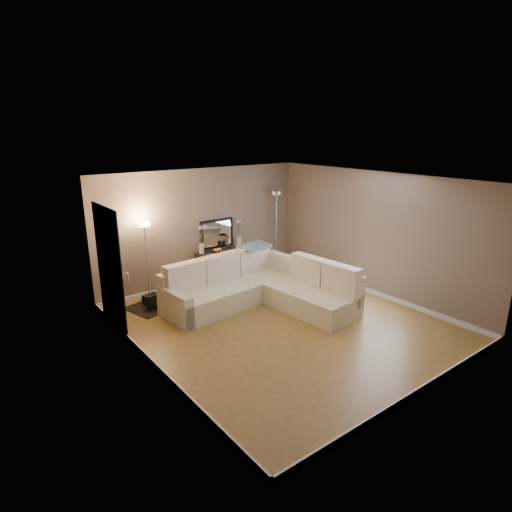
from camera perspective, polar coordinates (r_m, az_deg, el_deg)
floor at (r=7.91m, az=3.55°, el=-9.03°), size 5.00×5.50×0.01m
ceiling at (r=7.17m, az=3.93°, el=10.11°), size 5.00×5.50×0.01m
wall_back at (r=9.62m, az=-7.10°, el=3.82°), size 5.00×0.02×2.60m
wall_front at (r=5.77m, az=22.06°, el=-6.20°), size 5.00×0.02×2.60m
wall_left at (r=6.17m, az=-14.25°, el=-3.98°), size 0.02×5.50×2.60m
wall_right at (r=9.22m, az=15.63°, el=2.76°), size 0.02×5.50×2.60m
baseboard_back at (r=9.95m, az=-6.77°, el=-3.24°), size 5.00×0.03×0.10m
baseboard_front at (r=6.35m, az=20.59°, el=-16.62°), size 5.00×0.03×0.10m
baseboard_left at (r=6.71m, az=-13.27°, el=-13.98°), size 0.03×5.50×0.10m
baseboard_right at (r=9.57m, az=14.96°, el=-4.53°), size 0.03×5.50×0.10m
doorway at (r=7.76m, az=-18.95°, el=-1.66°), size 0.02×1.20×2.20m
switch_plate at (r=6.96m, az=-16.76°, el=-2.67°), size 0.02×0.08×0.12m
sectional_sofa at (r=8.57m, az=0.30°, el=-4.20°), size 3.03×2.77×0.99m
throw_blanket at (r=9.18m, az=-0.23°, el=1.30°), size 0.76×0.50×0.09m
console_table at (r=9.83m, az=-5.02°, el=-1.17°), size 1.21×0.34×0.74m
leaning_mirror at (r=9.81m, az=-5.23°, el=2.99°), size 0.85×0.05×0.67m
table_decor at (r=9.73m, az=-4.60°, el=1.00°), size 0.51×0.11×0.12m
flower_vase_left at (r=9.44m, az=-7.32°, el=1.92°), size 0.14×0.11×0.64m
flower_vase_right at (r=9.98m, az=-2.27°, el=2.85°), size 0.14×0.11×0.64m
floor_lamp_lit at (r=8.80m, az=-14.51°, el=1.28°), size 0.29×0.29×1.65m
floor_lamp_unlit at (r=10.44m, az=2.71°, el=5.52°), size 0.30×0.30×1.98m
charcoal_rug at (r=8.89m, az=-13.16°, el=-6.38°), size 1.25×1.06×0.01m
black_bag at (r=8.66m, az=-13.77°, el=-5.62°), size 0.35×0.29×0.20m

